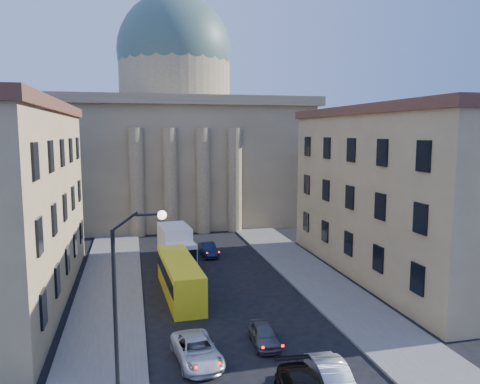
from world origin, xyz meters
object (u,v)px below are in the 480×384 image
object	(u,v)px
city_bus	(180,276)
car_right_near	(332,378)
box_truck	(176,247)
street_lamp	(126,285)

from	to	relation	value
city_bus	car_right_near	bearing A→B (deg)	-72.13
car_right_near	city_bus	bearing A→B (deg)	113.65
box_truck	city_bus	bearing A→B (deg)	-98.75
city_bus	box_truck	xyz separation A→B (m)	(0.53, 8.34, 0.20)
street_lamp	box_truck	bearing A→B (deg)	78.44
city_bus	box_truck	size ratio (longest dim) A/B	1.48
car_right_near	box_truck	bearing A→B (deg)	105.37
city_bus	box_truck	world-z (taller)	box_truck
street_lamp	box_truck	world-z (taller)	street_lamp
street_lamp	city_bus	size ratio (longest dim) A/B	0.88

